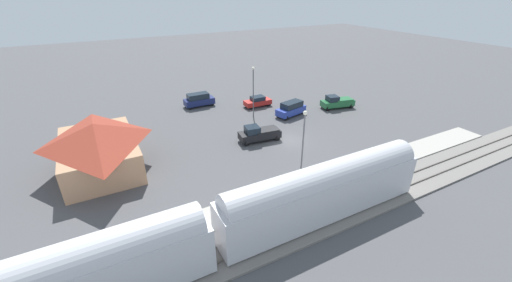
# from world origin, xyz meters

# --- Properties ---
(ground_plane) EXTENTS (200.00, 200.00, 0.00)m
(ground_plane) POSITION_xyz_m (0.00, 0.00, 0.00)
(ground_plane) COLOR #4C4C4F
(railway_track) EXTENTS (4.80, 70.00, 0.30)m
(railway_track) POSITION_xyz_m (-14.00, 0.00, 0.09)
(railway_track) COLOR slate
(railway_track) RESTS_ON ground
(platform) EXTENTS (3.20, 46.00, 0.30)m
(platform) POSITION_xyz_m (-10.00, 0.00, 0.15)
(platform) COLOR #A8A399
(platform) RESTS_ON ground
(station_building) EXTENTS (12.23, 8.23, 5.33)m
(station_building) POSITION_xyz_m (4.00, 22.00, 2.77)
(station_building) COLOR tan
(station_building) RESTS_ON ground
(pedestrian_on_platform) EXTENTS (0.36, 0.36, 1.71)m
(pedestrian_on_platform) POSITION_xyz_m (-10.12, -6.08, 1.28)
(pedestrian_on_platform) COLOR #333338
(pedestrian_on_platform) RESTS_ON platform
(sedan_red) EXTENTS (1.90, 4.52, 1.74)m
(sedan_red) POSITION_xyz_m (13.07, -2.52, 0.88)
(sedan_red) COLOR red
(sedan_red) RESTS_ON ground
(suv_blue) EXTENTS (3.01, 5.21, 2.22)m
(suv_blue) POSITION_xyz_m (7.03, -5.11, 1.15)
(suv_blue) COLOR #283D9E
(suv_blue) RESTS_ON ground
(pickup_green) EXTENTS (3.02, 5.69, 2.14)m
(pickup_green) POSITION_xyz_m (6.28, -13.62, 1.03)
(pickup_green) COLOR #236638
(pickup_green) RESTS_ON ground
(pickup_black) EXTENTS (2.60, 5.60, 2.14)m
(pickup_black) POSITION_xyz_m (1.73, 3.47, 1.03)
(pickup_black) COLOR black
(pickup_black) RESTS_ON ground
(suv_navy) EXTENTS (1.97, 4.90, 2.22)m
(suv_navy) POSITION_xyz_m (17.77, 6.04, 1.15)
(suv_navy) COLOR navy
(suv_navy) RESTS_ON ground
(light_pole_near_platform) EXTENTS (0.44, 0.44, 7.13)m
(light_pole_near_platform) POSITION_xyz_m (-7.20, 3.17, 4.54)
(light_pole_near_platform) COLOR #515156
(light_pole_near_platform) RESTS_ON ground
(light_pole_lot_center) EXTENTS (0.44, 0.44, 7.72)m
(light_pole_lot_center) POSITION_xyz_m (9.29, 0.29, 4.86)
(light_pole_lot_center) COLOR #515156
(light_pole_lot_center) RESTS_ON ground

